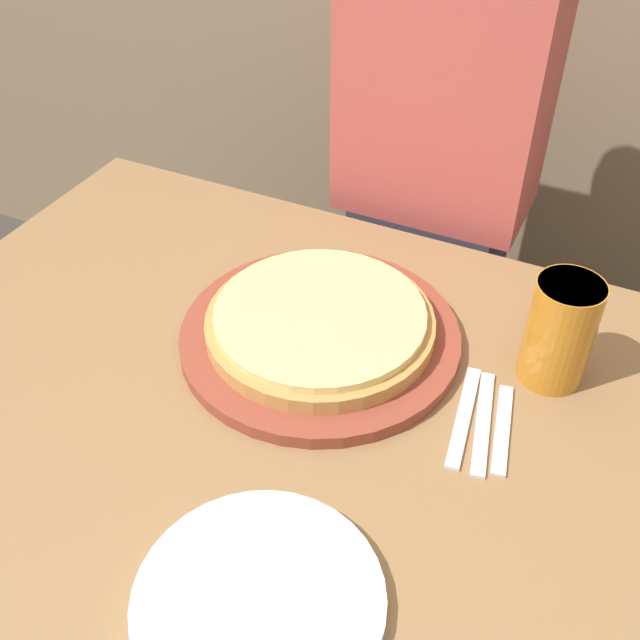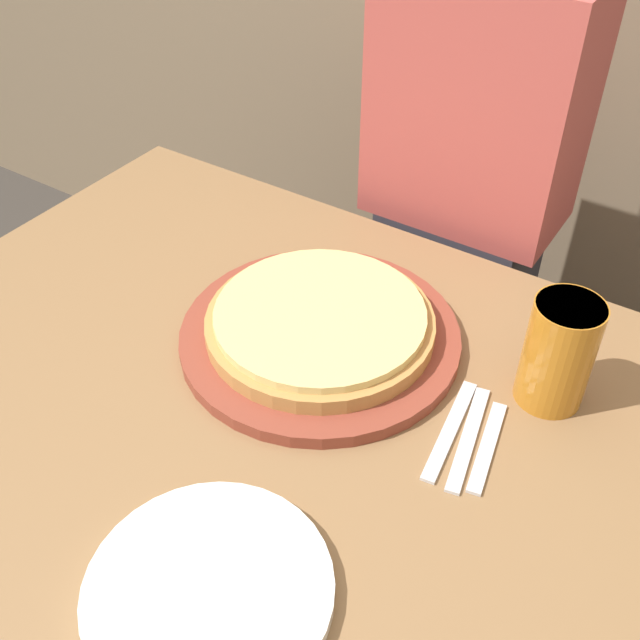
{
  "view_description": "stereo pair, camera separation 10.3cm",
  "coord_description": "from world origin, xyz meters",
  "px_view_note": "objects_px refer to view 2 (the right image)",
  "views": [
    {
      "loc": [
        0.32,
        -0.57,
        1.46
      ],
      "look_at": [
        -0.01,
        0.14,
        0.79
      ],
      "focal_mm": 42.0,
      "sensor_mm": 36.0,
      "label": 1
    },
    {
      "loc": [
        0.41,
        -0.52,
        1.46
      ],
      "look_at": [
        -0.01,
        0.14,
        0.79
      ],
      "focal_mm": 42.0,
      "sensor_mm": 36.0,
      "label": 2
    }
  ],
  "objects_px": {
    "pizza_on_board": "(320,328)",
    "fork": "(450,430)",
    "dinner_knife": "(468,438)",
    "dinner_plate": "(209,590)",
    "diner_person": "(459,233)",
    "beer_glass": "(560,349)",
    "spoon": "(487,447)"
  },
  "relations": [
    {
      "from": "dinner_plate",
      "to": "spoon",
      "type": "relative_size",
      "value": 1.72
    },
    {
      "from": "beer_glass",
      "to": "fork",
      "type": "distance_m",
      "value": 0.17
    },
    {
      "from": "dinner_knife",
      "to": "spoon",
      "type": "xyz_separation_m",
      "value": [
        0.03,
        0.0,
        0.0
      ]
    },
    {
      "from": "fork",
      "to": "diner_person",
      "type": "relative_size",
      "value": 0.13
    },
    {
      "from": "fork",
      "to": "spoon",
      "type": "bearing_deg",
      "value": 0.0
    },
    {
      "from": "pizza_on_board",
      "to": "spoon",
      "type": "relative_size",
      "value": 2.63
    },
    {
      "from": "pizza_on_board",
      "to": "dinner_plate",
      "type": "xyz_separation_m",
      "value": [
        0.12,
        -0.39,
        -0.02
      ]
    },
    {
      "from": "beer_glass",
      "to": "spoon",
      "type": "distance_m",
      "value": 0.15
    },
    {
      "from": "diner_person",
      "to": "dinner_knife",
      "type": "bearing_deg",
      "value": -64.72
    },
    {
      "from": "beer_glass",
      "to": "dinner_plate",
      "type": "relative_size",
      "value": 0.59
    },
    {
      "from": "dinner_plate",
      "to": "diner_person",
      "type": "height_order",
      "value": "diner_person"
    },
    {
      "from": "dinner_knife",
      "to": "fork",
      "type": "bearing_deg",
      "value": 180.0
    },
    {
      "from": "dinner_plate",
      "to": "spoon",
      "type": "bearing_deg",
      "value": 64.34
    },
    {
      "from": "beer_glass",
      "to": "spoon",
      "type": "relative_size",
      "value": 1.02
    },
    {
      "from": "pizza_on_board",
      "to": "diner_person",
      "type": "distance_m",
      "value": 0.47
    },
    {
      "from": "dinner_plate",
      "to": "diner_person",
      "type": "distance_m",
      "value": 0.85
    },
    {
      "from": "pizza_on_board",
      "to": "beer_glass",
      "type": "relative_size",
      "value": 2.58
    },
    {
      "from": "spoon",
      "to": "diner_person",
      "type": "bearing_deg",
      "value": 117.54
    },
    {
      "from": "pizza_on_board",
      "to": "dinner_knife",
      "type": "relative_size",
      "value": 2.25
    },
    {
      "from": "beer_glass",
      "to": "spoon",
      "type": "bearing_deg",
      "value": -103.45
    },
    {
      "from": "fork",
      "to": "beer_glass",
      "type": "bearing_deg",
      "value": 57.36
    },
    {
      "from": "beer_glass",
      "to": "diner_person",
      "type": "height_order",
      "value": "diner_person"
    },
    {
      "from": "fork",
      "to": "dinner_plate",
      "type": "bearing_deg",
      "value": -108.33
    },
    {
      "from": "spoon",
      "to": "pizza_on_board",
      "type": "bearing_deg",
      "value": 169.61
    },
    {
      "from": "pizza_on_board",
      "to": "fork",
      "type": "height_order",
      "value": "pizza_on_board"
    },
    {
      "from": "dinner_plate",
      "to": "diner_person",
      "type": "xyz_separation_m",
      "value": [
        -0.1,
        0.84,
        -0.08
      ]
    },
    {
      "from": "fork",
      "to": "diner_person",
      "type": "height_order",
      "value": "diner_person"
    },
    {
      "from": "pizza_on_board",
      "to": "beer_glass",
      "type": "height_order",
      "value": "beer_glass"
    },
    {
      "from": "dinner_knife",
      "to": "diner_person",
      "type": "bearing_deg",
      "value": 115.28
    },
    {
      "from": "diner_person",
      "to": "beer_glass",
      "type": "bearing_deg",
      "value": -52.48
    },
    {
      "from": "fork",
      "to": "diner_person",
      "type": "xyz_separation_m",
      "value": [
        -0.22,
        0.51,
        -0.07
      ]
    },
    {
      "from": "pizza_on_board",
      "to": "spoon",
      "type": "xyz_separation_m",
      "value": [
        0.28,
        -0.05,
        -0.02
      ]
    }
  ]
}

